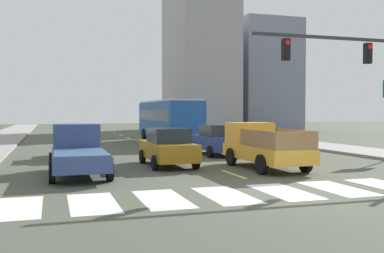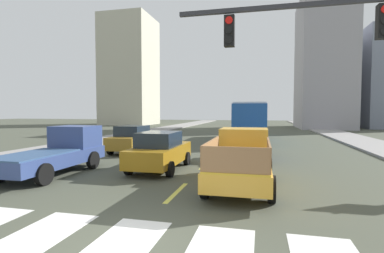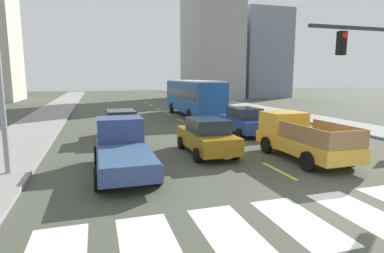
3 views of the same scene
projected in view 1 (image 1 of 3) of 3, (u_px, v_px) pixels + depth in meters
The scene contains 24 objects.
ground_plane at pixel (284, 192), 13.81m from camera, with size 160.00×160.00×0.00m, color #464A3C.
sidewalk_right at pixel (295, 143), 34.27m from camera, with size 3.67×110.00×0.15m, color gray.
crosswalk_stripe_0 at pixel (16, 208), 11.49m from camera, with size 1.27×2.93×0.01m, color silver.
crosswalk_stripe_1 at pixel (93, 203), 12.07m from camera, with size 1.27×2.93×0.01m, color silver.
crosswalk_stripe_2 at pixel (162, 199), 12.65m from camera, with size 1.27×2.93×0.01m, color silver.
crosswalk_stripe_3 at pixel (226, 195), 13.23m from camera, with size 1.27×2.93×0.01m, color silver.
crosswalk_stripe_4 at pixel (284, 192), 13.81m from camera, with size 1.27×2.93×0.01m, color silver.
crosswalk_stripe_5 at pixel (337, 188), 14.39m from camera, with size 1.27×2.93×0.01m, color silver.
lane_dash_0 at pixel (233, 174), 17.62m from camera, with size 0.16×2.40×0.01m, color #D5CD4C.
lane_dash_1 at pixel (195, 161), 22.39m from camera, with size 0.16×2.40×0.01m, color #D5CD4C.
lane_dash_2 at pixel (169, 152), 27.15m from camera, with size 0.16×2.40×0.01m, color #D5CD4C.
lane_dash_3 at pixel (152, 146), 31.92m from camera, with size 0.16×2.40×0.01m, color #D5CD4C.
lane_dash_4 at pixel (139, 142), 36.68m from camera, with size 0.16×2.40×0.01m, color #D5CD4C.
lane_dash_5 at pixel (129, 138), 41.45m from camera, with size 0.16×2.40×0.01m, color #D5CD4C.
lane_dash_6 at pixel (121, 135), 46.22m from camera, with size 0.16×2.40×0.01m, color #D5CD4C.
lane_dash_7 at pixel (114, 133), 50.98m from camera, with size 0.16×2.40×0.01m, color #D5CD4C.
pickup_stakebed at pixel (262, 146), 19.71m from camera, with size 2.18×5.20×1.96m.
pickup_dark at pixel (78, 151), 17.59m from camera, with size 2.18×5.20×1.96m.
city_bus at pixel (168, 118), 34.70m from camera, with size 2.72×10.80×3.32m.
sedan_near_right at pixel (168, 147), 20.31m from camera, with size 2.02×4.40×1.72m.
sedan_far at pixel (80, 142), 23.98m from camera, with size 2.02×4.40×1.72m.
sedan_mid at pixel (217, 140), 25.47m from camera, with size 2.02×4.40×1.72m.
block_mid_left at pixel (259, 76), 65.02m from camera, with size 8.50×11.28×15.25m, color gray.
block_mid_right at pixel (199, 55), 59.07m from camera, with size 7.33×11.83×19.93m, color #99959B.
Camera 1 is at (-6.83, -12.24, 2.48)m, focal length 41.90 mm.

